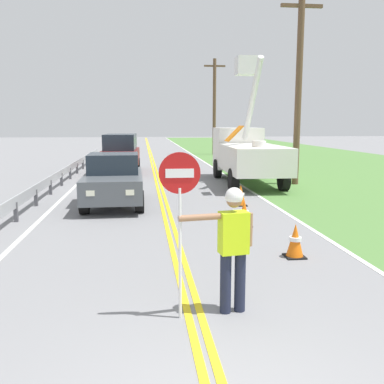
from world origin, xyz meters
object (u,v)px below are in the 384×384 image
stop_sign_paddle (180,198)px  traffic_cone_lead (295,241)px  utility_pole_mid (214,105)px  oncoming_suv_second (121,153)px  flagger_worker (233,242)px  traffic_cone_mid (244,214)px  utility_pole_near (299,86)px  traffic_cone_tail (241,196)px  oncoming_sedan_nearest (114,180)px  utility_bucket_truck (246,151)px

stop_sign_paddle → traffic_cone_lead: 3.82m
stop_sign_paddle → utility_pole_mid: 31.61m
oncoming_suv_second → flagger_worker: bearing=-82.3°
traffic_cone_lead → traffic_cone_mid: 2.75m
traffic_cone_lead → flagger_worker: bearing=-127.5°
utility_pole_near → traffic_cone_lead: bearing=-110.0°
flagger_worker → utility_pole_near: 14.03m
utility_pole_mid → traffic_cone_tail: size_ratio=11.45×
oncoming_sedan_nearest → utility_pole_mid: 23.76m
utility_bucket_truck → oncoming_sedan_nearest: 7.49m
utility_bucket_truck → oncoming_suv_second: bearing=142.1°
utility_pole_mid → stop_sign_paddle: bearing=-100.4°
stop_sign_paddle → oncoming_suv_second: bearing=95.3°
oncoming_suv_second → traffic_cone_mid: oncoming_suv_second is taller
traffic_cone_mid → flagger_worker: bearing=-105.4°
flagger_worker → traffic_cone_tail: 8.13m
utility_pole_mid → traffic_cone_lead: utility_pole_mid is taller
flagger_worker → traffic_cone_tail: size_ratio=2.61×
utility_pole_near → oncoming_sedan_nearest: bearing=-152.4°
flagger_worker → oncoming_sedan_nearest: flagger_worker is taller
traffic_cone_tail → stop_sign_paddle: bearing=-108.8°
utility_bucket_truck → utility_pole_mid: (1.49, 17.53, 2.77)m
stop_sign_paddle → utility_pole_near: size_ratio=0.29×
utility_bucket_truck → traffic_cone_lead: bearing=-98.5°
flagger_worker → traffic_cone_tail: flagger_worker is taller
utility_pole_mid → utility_bucket_truck: bearing=-94.9°
oncoming_suv_second → utility_pole_near: 10.11m
utility_pole_near → traffic_cone_tail: 7.04m
stop_sign_paddle → utility_bucket_truck: utility_bucket_truck is taller
flagger_worker → traffic_cone_mid: flagger_worker is taller
traffic_cone_mid → traffic_cone_lead: bearing=-81.5°
flagger_worker → utility_pole_mid: 31.43m
stop_sign_paddle → oncoming_suv_second: (-1.66, 18.02, -0.65)m
oncoming_suv_second → stop_sign_paddle: bearing=-84.7°
flagger_worker → utility_pole_mid: utility_pole_mid is taller
flagger_worker → traffic_cone_mid: (1.40, 5.08, -0.71)m
oncoming_sedan_nearest → traffic_cone_tail: size_ratio=5.91×
oncoming_suv_second → traffic_cone_mid: size_ratio=6.67×
flagger_worker → utility_pole_near: utility_pole_near is taller
traffic_cone_lead → traffic_cone_tail: bearing=88.5°
utility_pole_near → traffic_cone_tail: (-3.55, -4.64, -3.92)m
stop_sign_paddle → utility_bucket_truck: size_ratio=0.34×
stop_sign_paddle → utility_pole_mid: bearing=79.6°
oncoming_sedan_nearest → traffic_cone_mid: 4.97m
flagger_worker → oncoming_sedan_nearest: (-2.21, 8.46, -0.21)m
utility_pole_mid → traffic_cone_lead: size_ratio=11.45×
oncoming_sedan_nearest → traffic_cone_lead: oncoming_sedan_nearest is taller
flagger_worker → stop_sign_paddle: 1.02m
oncoming_sedan_nearest → oncoming_suv_second: 9.45m
oncoming_sedan_nearest → traffic_cone_mid: (3.60, -3.38, -0.50)m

